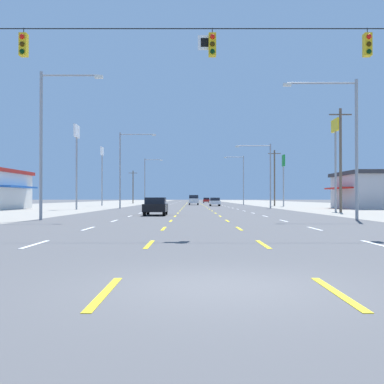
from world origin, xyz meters
TOP-DOWN VIEW (x-y plane):
  - ground_plane at (0.00, 66.00)m, footprint 572.00×572.00m
  - lot_apron_left at (-24.75, 66.00)m, footprint 28.00×440.00m
  - lot_apron_right at (24.75, 66.00)m, footprint 28.00×440.00m
  - lane_markings at (0.00, 104.50)m, footprint 10.64×227.60m
  - signal_span_wire at (-0.01, 11.69)m, footprint 26.09×0.53m
  - sedan_inner_left_nearest at (-3.40, 31.46)m, footprint 1.80×4.50m
  - sedan_inner_right_near at (3.54, 75.95)m, footprint 1.80×4.50m
  - sedan_far_left_mid at (-6.78, 87.30)m, footprint 1.80×4.50m
  - suv_center_turn_midfar at (-0.09, 88.86)m, footprint 1.98×4.90m
  - sedan_inner_right_far at (3.63, 128.39)m, footprint 1.80×4.50m
  - storefront_right_row_1 at (23.81, 55.90)m, footprint 10.05×12.37m
  - pole_sign_left_row_1 at (-14.55, 50.82)m, footprint 0.24×2.30m
  - pole_sign_left_row_2 at (-16.75, 79.13)m, footprint 0.24×2.11m
  - pole_sign_right_row_1 at (14.64, 42.57)m, footprint 0.24×2.40m
  - pole_sign_right_row_2 at (14.80, 72.05)m, footprint 0.24×1.64m
  - streetlight_left_row_0 at (-9.74, 23.05)m, footprint 4.08×0.26m
  - streetlight_right_row_0 at (9.59, 23.05)m, footprint 4.81×0.26m
  - streetlight_left_row_1 at (-9.63, 56.92)m, footprint 4.93×0.26m
  - streetlight_right_row_1 at (9.57, 56.92)m, footprint 4.82×0.26m
  - streetlight_left_row_2 at (-9.79, 90.80)m, footprint 3.73×0.26m
  - streetlight_right_row_2 at (9.75, 90.80)m, footprint 4.11×0.26m
  - utility_pole_right_row_0 at (14.06, 38.99)m, footprint 2.20×0.26m
  - utility_pole_right_row_1 at (13.95, 75.79)m, footprint 2.20×0.26m
  - utility_pole_left_row_2 at (-15.43, 114.06)m, footprint 2.20×0.26m

SIDE VIEW (x-z plane):
  - ground_plane at x=0.00m, z-range 0.00..0.00m
  - lot_apron_left at x=-24.75m, z-range 0.00..0.01m
  - lot_apron_right at x=24.75m, z-range 0.00..0.01m
  - lane_markings at x=0.00m, z-range 0.00..0.01m
  - sedan_inner_left_nearest at x=-3.40m, z-range 0.03..1.49m
  - sedan_inner_right_near at x=3.54m, z-range 0.03..1.49m
  - sedan_far_left_mid at x=-6.78m, z-range 0.03..1.49m
  - sedan_inner_right_far at x=3.63m, z-range 0.03..1.49m
  - suv_center_turn_midfar at x=-0.09m, z-range 0.04..2.02m
  - storefront_right_row_1 at x=23.81m, z-range 0.03..4.91m
  - utility_pole_left_row_2 at x=-15.43m, z-range 0.19..8.52m
  - utility_pole_right_row_1 at x=13.95m, z-range 0.20..9.94m
  - streetlight_right_row_1 at x=9.57m, z-range 0.83..9.55m
  - signal_span_wire at x=-0.01m, z-range 0.70..9.84m
  - utility_pole_right_row_0 at x=14.06m, z-range 0.20..10.36m
  - streetlight_right_row_0 at x=9.59m, z-range 0.83..9.91m
  - streetlight_left_row_2 at x=-9.79m, z-range 0.72..10.24m
  - streetlight_left_row_0 at x=-9.74m, z-range 0.76..10.34m
  - streetlight_right_row_2 at x=9.75m, z-range 0.77..10.84m
  - streetlight_left_row_1 at x=-9.63m, z-range 0.87..11.13m
  - pole_sign_right_row_2 at x=14.80m, z-range 2.04..10.62m
  - pole_sign_right_row_1 at x=14.64m, z-range 2.50..12.21m
  - pole_sign_left_row_1 at x=-14.55m, z-range 2.67..13.02m
  - pole_sign_left_row_2 at x=-16.75m, z-range 2.58..13.22m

